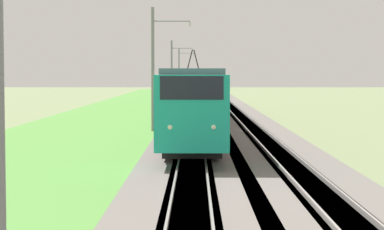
{
  "coord_description": "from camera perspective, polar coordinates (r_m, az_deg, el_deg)",
  "views": [
    {
      "loc": [
        -3.11,
        -0.14,
        3.88
      ],
      "look_at": [
        25.62,
        0.0,
        2.27
      ],
      "focal_mm": 70.0,
      "sensor_mm": 36.0,
      "label": 1
    }
  ],
  "objects": [
    {
      "name": "ballast_main",
      "position": [
        53.24,
        0.13,
        -0.8
      ],
      "size": [
        240.0,
        4.4,
        0.3
      ],
      "color": "#605B56",
      "rests_on": "ground"
    },
    {
      "name": "ballast_adjacent",
      "position": [
        53.37,
        4.25,
        -0.8
      ],
      "size": [
        240.0,
        4.4,
        0.3
      ],
      "color": "#605B56",
      "rests_on": "ground"
    },
    {
      "name": "track_main",
      "position": [
        53.24,
        0.13,
        -0.79
      ],
      "size": [
        240.0,
        1.57,
        0.45
      ],
      "color": "#4C4238",
      "rests_on": "ground"
    },
    {
      "name": "track_adjacent",
      "position": [
        53.37,
        4.25,
        -0.79
      ],
      "size": [
        240.0,
        1.57,
        0.45
      ],
      "color": "#4C4238",
      "rests_on": "ground"
    },
    {
      "name": "grass_verge",
      "position": [
        53.73,
        -7.45,
        -0.89
      ],
      "size": [
        240.0,
        10.93,
        0.12
      ],
      "color": "#4C8438",
      "rests_on": "ground"
    },
    {
      "name": "passenger_train",
      "position": [
        58.22,
        0.14,
        1.78
      ],
      "size": [
        62.38,
        2.87,
        5.16
      ],
      "rotation": [
        0.0,
        0.0,
        3.14
      ],
      "color": "#19A88E",
      "rests_on": "ground"
    },
    {
      "name": "catenary_mast_near",
      "position": [
        10.71,
        -14.38,
        3.89
      ],
      "size": [
        0.22,
        2.56,
        7.78
      ],
      "color": "slate",
      "rests_on": "ground"
    },
    {
      "name": "catenary_mast_mid",
      "position": [
        48.39,
        -2.94,
        3.59
      ],
      "size": [
        0.22,
        2.56,
        8.12
      ],
      "color": "slate",
      "rests_on": "ground"
    },
    {
      "name": "catenary_mast_far",
      "position": [
        86.31,
        -1.52,
        3.27
      ],
      "size": [
        0.22,
        2.56,
        7.64
      ],
      "color": "slate",
      "rests_on": "ground"
    },
    {
      "name": "catenary_mast_distant",
      "position": [
        124.25,
        -0.97,
        3.35
      ],
      "size": [
        0.22,
        2.56,
        8.06
      ],
      "color": "slate",
      "rests_on": "ground"
    }
  ]
}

